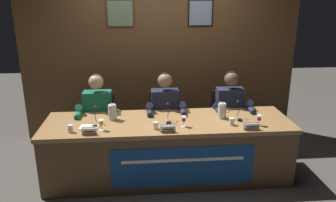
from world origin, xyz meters
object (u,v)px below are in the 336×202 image
at_px(water_cup_left, 70,129).
at_px(document_stack_left, 89,127).
at_px(panelist_right, 231,110).
at_px(microphone_right, 239,114).
at_px(conference_table, 169,142).
at_px(juice_glass_center, 184,119).
at_px(nameplate_left, 89,131).
at_px(panelist_center, 165,111).
at_px(juice_glass_right, 259,118).
at_px(chair_left, 101,127).
at_px(panelist_left, 98,113).
at_px(water_cup_center, 156,126).
at_px(water_cup_right, 232,122).
at_px(microphone_center, 169,116).
at_px(chair_center, 164,125).
at_px(chair_right, 226,123).
at_px(microphone_left, 95,120).
at_px(water_pitcher_right_side, 222,111).
at_px(nameplate_right, 251,126).
at_px(water_pitcher_left_side, 112,112).
at_px(nameplate_center, 168,129).

height_order(water_cup_left, document_stack_left, water_cup_left).
bearing_deg(panelist_right, microphone_right, -93.13).
relative_size(conference_table, juice_glass_center, 23.82).
bearing_deg(nameplate_left, conference_table, 14.05).
xyz_separation_m(nameplate_left, panelist_center, (0.88, 0.75, -0.07)).
xyz_separation_m(panelist_right, juice_glass_right, (0.15, -0.65, 0.12)).
distance_m(chair_left, panelist_left, 0.34).
relative_size(water_cup_center, water_cup_right, 1.00).
height_order(panelist_center, microphone_center, panelist_center).
relative_size(chair_center, document_stack_left, 3.92).
distance_m(panelist_left, water_cup_center, 0.98).
bearing_deg(chair_left, microphone_right, -20.38).
distance_m(chair_right, microphone_right, 0.75).
xyz_separation_m(panelist_left, water_cup_right, (1.61, -0.61, 0.07)).
distance_m(microphone_left, microphone_right, 1.71).
xyz_separation_m(chair_center, water_pitcher_right_side, (0.67, -0.58, 0.40)).
height_order(microphone_left, microphone_center, same).
height_order(panelist_left, nameplate_left, panelist_left).
relative_size(water_cup_left, water_pitcher_right_side, 0.40).
bearing_deg(water_cup_right, microphone_center, 168.68).
bearing_deg(chair_center, juice_glass_center, -78.61).
relative_size(juice_glass_center, chair_right, 0.14).
relative_size(nameplate_right, water_pitcher_left_side, 0.86).
height_order(nameplate_center, microphone_center, microphone_center).
xyz_separation_m(panelist_left, water_pitcher_left_side, (0.22, -0.32, 0.12)).
xyz_separation_m(panelist_center, microphone_right, (0.86, -0.45, 0.10)).
xyz_separation_m(panelist_left, nameplate_center, (0.85, -0.75, 0.07)).
bearing_deg(juice_glass_center, water_pitcher_right_side, 24.80).
distance_m(nameplate_right, water_cup_right, 0.24).
distance_m(chair_center, chair_right, 0.88).
relative_size(water_cup_left, panelist_right, 0.07).
relative_size(microphone_left, panelist_center, 0.18).
distance_m(conference_table, chair_right, 1.14).
xyz_separation_m(panelist_center, document_stack_left, (-0.91, -0.56, 0.04)).
bearing_deg(conference_table, panelist_left, 149.38).
bearing_deg(panelist_left, water_cup_right, -20.71).
height_order(panelist_left, microphone_left, panelist_left).
relative_size(conference_table, microphone_center, 13.66).
bearing_deg(nameplate_left, water_cup_left, 159.95).
xyz_separation_m(water_cup_center, chair_right, (1.05, 0.86, -0.34)).
bearing_deg(panelist_right, chair_right, 90.00).
relative_size(microphone_center, chair_right, 0.24).
bearing_deg(water_cup_center, nameplate_center, -35.37).
distance_m(juice_glass_center, water_pitcher_left_side, 0.88).
xyz_separation_m(chair_left, panelist_left, (0.00, -0.20, 0.28)).
height_order(chair_center, water_cup_center, chair_center).
distance_m(water_pitcher_left_side, water_pitcher_right_side, 1.33).
xyz_separation_m(microphone_left, water_cup_center, (0.69, -0.16, -0.04)).
xyz_separation_m(chair_left, water_pitcher_right_side, (1.55, -0.58, 0.40)).
relative_size(panelist_left, nameplate_left, 7.41).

